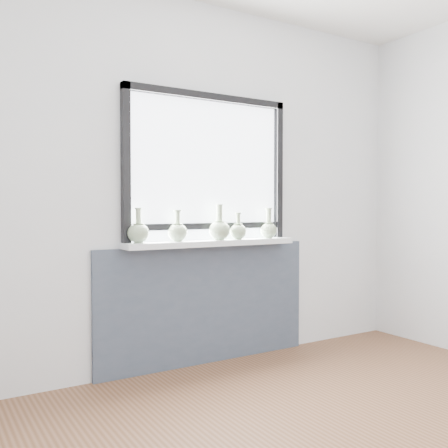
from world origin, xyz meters
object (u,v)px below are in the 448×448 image
windowsill (212,243)px  vase_b (178,231)px  vase_c (219,229)px  vase_a (138,232)px  vase_d (238,231)px  vase_e (269,229)px

windowsill → vase_b: vase_b is taller
vase_b → vase_c: 0.32m
windowsill → vase_a: size_ratio=5.69×
vase_d → windowsill: bearing=175.3°
vase_d → vase_c: bearing=-179.3°
windowsill → vase_a: bearing=-179.9°
windowsill → vase_c: (0.05, -0.02, 0.10)m
vase_e → vase_a: bearing=179.2°
vase_b → vase_d: bearing=-2.7°
vase_a → vase_b: vase_a is taller
windowsill → vase_b: (-0.27, 0.01, 0.09)m
vase_e → vase_b: bearing=178.3°
vase_b → vase_a: bearing=-178.6°
vase_a → vase_d: (0.77, -0.02, -0.01)m
vase_c → vase_e: (0.44, 0.00, -0.01)m
vase_b → vase_c: (0.32, -0.02, 0.01)m
vase_b → vase_d: vase_b is taller
vase_d → vase_e: 0.28m
vase_c → vase_e: vase_c is taller
vase_c → vase_e: 0.44m
vase_a → vase_e: vase_a is taller
windowsill → vase_e: (0.49, -0.02, 0.09)m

